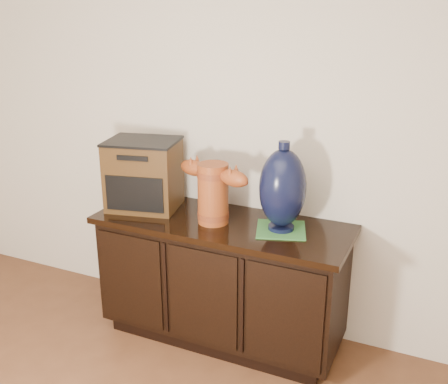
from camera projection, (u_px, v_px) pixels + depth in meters
The scene contains 6 objects.
sideboard at pixel (222, 279), 3.08m from camera, with size 1.46×0.56×0.75m.
terracotta_vessel at pixel (213, 190), 2.88m from camera, with size 0.48×0.22×0.34m.
tv_radio at pixel (144, 174), 3.11m from camera, with size 0.47×0.41×0.41m.
green_mat at pixel (281, 230), 2.84m from camera, with size 0.26×0.26×0.01m, color #327032.
lamp_base at pixel (283, 189), 2.76m from camera, with size 0.32×0.32×0.49m.
spray_can at pixel (220, 196), 3.10m from camera, with size 0.06×0.06×0.17m.
Camera 1 is at (1.15, -0.26, 1.89)m, focal length 42.00 mm.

